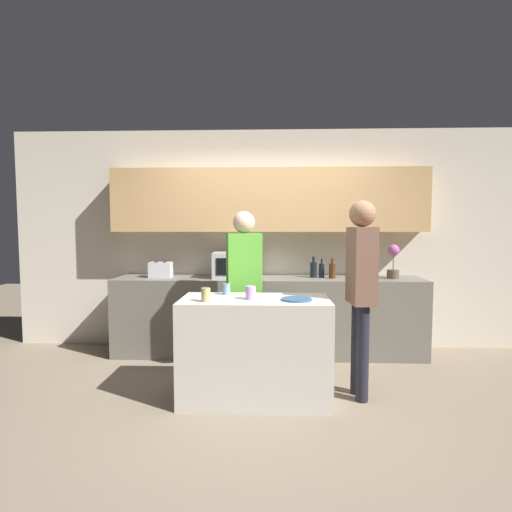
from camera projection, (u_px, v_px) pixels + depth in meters
ground_plane at (267, 405)px, 3.39m from camera, size 14.00×14.00×0.00m
back_wall at (268, 225)px, 4.93m from camera, size 6.40×0.40×2.70m
back_counter at (268, 316)px, 4.74m from camera, size 3.60×0.62×0.91m
kitchen_island at (255, 349)px, 3.48m from camera, size 1.29×0.62×0.89m
microwave at (236, 265)px, 4.70m from camera, size 0.52×0.39×0.30m
toaster at (161, 270)px, 4.73m from camera, size 0.26×0.16×0.18m
potted_plant at (393, 261)px, 4.63m from camera, size 0.14×0.14×0.39m
bottle_0 at (313, 269)px, 4.72m from camera, size 0.08×0.08×0.25m
bottle_1 at (322, 270)px, 4.70m from camera, size 0.06×0.06×0.23m
bottle_2 at (332, 271)px, 4.64m from camera, size 0.08×0.08×0.24m
plate_on_island at (297, 299)px, 3.37m from camera, size 0.26×0.26×0.01m
cup_0 at (206, 295)px, 3.30m from camera, size 0.08×0.08×0.11m
cup_1 at (226, 289)px, 3.65m from camera, size 0.07×0.07×0.10m
cup_2 at (251, 293)px, 3.40m from camera, size 0.09×0.09×0.11m
person_left at (244, 278)px, 4.02m from camera, size 0.37×0.26×1.66m
person_center at (361, 281)px, 3.47m from camera, size 0.23×0.35×1.73m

